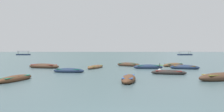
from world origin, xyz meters
TOP-DOWN VIEW (x-y plane):
  - ground_plane at (0.00, 1500.00)m, footprint 6000.00×6000.00m
  - mountain_1 at (-781.89, 2019.62)m, footprint 1093.86×1093.86m
  - mountain_2 at (-10.40, 2223.10)m, footprint 1913.62×1913.62m
  - mountain_3 at (821.75, 1930.96)m, footprint 1165.46×1165.46m
  - rowboat_0 at (-3.71, 16.42)m, footprint 3.38×1.72m
  - rowboat_1 at (1.35, 9.56)m, footprint 1.78×3.69m
  - rowboat_2 at (-6.73, 10.41)m, footprint 1.95×3.69m
  - rowboat_3 at (9.74, 19.72)m, footprint 3.59×2.64m
  - rowboat_4 at (-1.03, 21.65)m, footprint 2.63×4.30m
  - rowboat_5 at (3.71, 25.20)m, footprint 3.70×3.64m
  - rowboat_6 at (-7.65, 22.56)m, footprint 4.72×3.19m
  - rowboat_7 at (5.79, 14.01)m, footprint 3.38×1.98m
  - rowboat_8 at (8.27, 9.64)m, footprint 4.24×2.22m
  - rowboat_9 at (5.46, 20.53)m, footprint 3.72×1.56m
  - rowboat_10 at (10.08, 24.40)m, footprint 4.26×3.29m
  - ferry_0 at (-42.59, 119.97)m, footprint 7.63×3.17m
  - ferry_1 at (49.14, 112.15)m, footprint 7.70×3.43m
  - mooring_buoy at (5.90, 17.18)m, footprint 0.39×0.39m
  - weed_patch_1 at (9.03, 26.39)m, footprint 2.24×2.51m

SIDE VIEW (x-z plane):
  - ground_plane at x=0.00m, z-range 0.00..0.00m
  - weed_patch_1 at x=9.03m, z-range -0.07..0.07m
  - mooring_buoy at x=5.90m, z-range -0.39..0.58m
  - rowboat_4 at x=-1.03m, z-range -0.09..0.41m
  - rowboat_2 at x=-6.73m, z-range -0.10..0.42m
  - rowboat_7 at x=5.79m, z-range -0.10..0.43m
  - rowboat_0 at x=-3.71m, z-range -0.11..0.46m
  - rowboat_1 at x=1.35m, z-range -0.11..0.47m
  - rowboat_10 at x=10.08m, z-range -0.12..0.50m
  - rowboat_3 at x=9.74m, z-range -0.12..0.52m
  - rowboat_9 at x=5.46m, z-range -0.12..0.53m
  - rowboat_5 at x=3.71m, z-range -0.13..0.54m
  - rowboat_6 at x=-7.65m, z-range -0.14..0.58m
  - rowboat_8 at x=8.27m, z-range -0.14..0.58m
  - ferry_1 at x=49.14m, z-range -0.82..1.71m
  - ferry_0 at x=-42.59m, z-range -0.82..1.72m
  - mountain_1 at x=-781.89m, z-range 0.00..252.63m
  - mountain_3 at x=821.75m, z-range 0.00..293.59m
  - mountain_2 at x=-10.40m, z-range 0.00..502.91m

